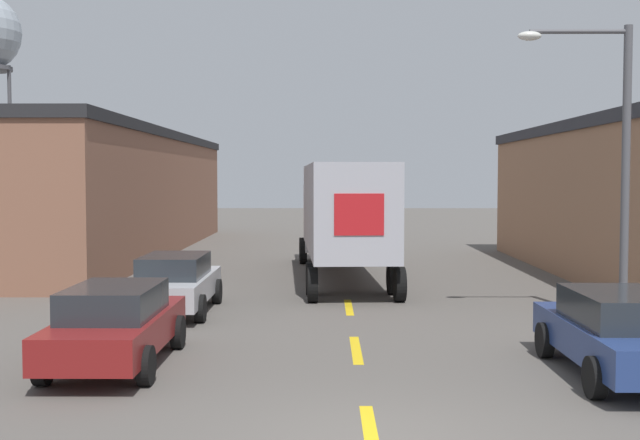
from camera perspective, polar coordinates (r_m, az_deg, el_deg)
The scene contains 7 objects.
road_centerline at distance 16.49m, azimuth 2.58°, elevation -9.19°, with size 0.20×13.27×0.01m.
warehouse_left at distance 39.64m, azimuth -20.10°, elevation 1.88°, with size 14.10×28.19×5.61m.
semi_truck at distance 27.78m, azimuth 1.57°, elevation 0.63°, with size 3.38×12.93×3.91m.
parked_car_right_near at distance 15.10m, azimuth 20.42°, elevation -7.47°, with size 1.95×4.70×1.51m.
parked_car_left_far at distance 21.08m, azimuth -10.25°, elevation -4.37°, with size 1.95×4.70×1.51m.
parked_car_left_near at distance 15.44m, azimuth -14.30°, elevation -7.14°, with size 1.95×4.70×1.51m.
street_lamp at distance 20.28m, azimuth 20.00°, elevation 4.80°, with size 2.70×0.32×7.08m.
Camera 1 is at (-0.60, -10.45, 3.50)m, focal length 45.00 mm.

